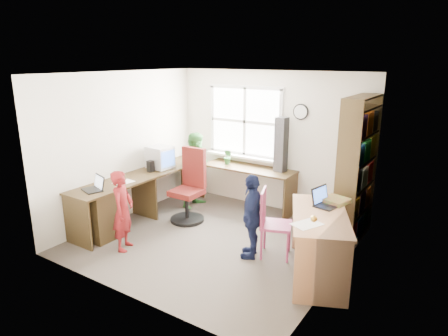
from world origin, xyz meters
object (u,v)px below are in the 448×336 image
at_px(person_green, 198,170).
at_px(cd_tower, 281,145).
at_px(potted_plant, 228,157).
at_px(crt_monitor, 160,157).
at_px(right_desk, 319,231).
at_px(swivel_chair, 190,190).
at_px(laptop_right, 325,201).
at_px(person_navy, 252,216).
at_px(laptop_left, 95,187).
at_px(wooden_chair, 271,220).
at_px(person_red, 123,211).
at_px(l_desk, 135,200).
at_px(bookshelf, 357,174).

bearing_deg(person_green, cd_tower, -71.22).
relative_size(cd_tower, potted_plant, 3.30).
bearing_deg(crt_monitor, right_desk, -7.88).
xyz_separation_m(swivel_chair, cd_tower, (1.10, 1.07, 0.69)).
distance_m(laptop_right, person_navy, 0.96).
xyz_separation_m(right_desk, laptop_left, (-3.09, -0.79, 0.22)).
height_order(wooden_chair, laptop_left, laptop_left).
distance_m(right_desk, potted_plant, 2.72).
relative_size(laptop_left, person_red, 0.32).
relative_size(right_desk, laptop_right, 3.97).
height_order(person_red, person_navy, person_navy).
xyz_separation_m(potted_plant, person_red, (-0.24, -2.29, -0.32)).
bearing_deg(l_desk, right_desk, 4.14).
bearing_deg(swivel_chair, person_navy, -21.05).
distance_m(l_desk, potted_plant, 1.84).
bearing_deg(l_desk, bookshelf, 26.43).
distance_m(laptop_left, laptop_right, 3.22).
height_order(bookshelf, laptop_left, bookshelf).
bearing_deg(person_green, laptop_left, 167.19).
xyz_separation_m(laptop_right, cd_tower, (-1.22, 1.26, 0.36)).
height_order(wooden_chair, cd_tower, cd_tower).
height_order(l_desk, swivel_chair, swivel_chair).
bearing_deg(right_desk, crt_monitor, 144.88).
xyz_separation_m(right_desk, bookshelf, (0.06, 1.26, 0.42)).
bearing_deg(person_green, swivel_chair, -154.79).
bearing_deg(bookshelf, laptop_left, -146.89).
bearing_deg(bookshelf, swivel_chair, -162.98).
relative_size(crt_monitor, cd_tower, 0.45).
relative_size(bookshelf, person_navy, 1.82).
relative_size(laptop_right, person_green, 0.29).
distance_m(swivel_chair, laptop_left, 1.51).
distance_m(potted_plant, person_red, 2.33).
bearing_deg(l_desk, potted_plant, 69.33).
relative_size(wooden_chair, laptop_left, 2.53).
relative_size(wooden_chair, person_navy, 0.80).
bearing_deg(l_desk, swivel_chair, 54.70).
distance_m(bookshelf, crt_monitor, 3.22).
bearing_deg(right_desk, l_desk, 159.94).
bearing_deg(person_green, wooden_chair, -116.65).
distance_m(crt_monitor, potted_plant, 1.20).
bearing_deg(person_red, person_navy, -88.54).
distance_m(bookshelf, laptop_left, 3.76).
height_order(crt_monitor, cd_tower, cd_tower).
distance_m(laptop_left, person_navy, 2.32).
xyz_separation_m(swivel_chair, crt_monitor, (-0.70, 0.09, 0.43)).
bearing_deg(laptop_left, crt_monitor, 107.49).
bearing_deg(potted_plant, wooden_chair, -40.64).
bearing_deg(person_navy, potted_plant, -159.88).
distance_m(crt_monitor, person_red, 1.59).
bearing_deg(potted_plant, laptop_right, -27.53).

